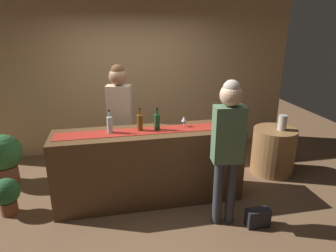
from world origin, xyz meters
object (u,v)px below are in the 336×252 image
Objects in this scene: wine_glass_mid_counter at (219,119)px; potted_plant_tall at (4,156)px; bartender at (120,111)px; round_side_table at (273,151)px; vase_on_side_table at (282,123)px; wine_bottle_amber at (140,122)px; potted_plant_small at (7,194)px; wine_bottle_green at (157,122)px; wine_glass_near_customer at (184,119)px; customer_sipping at (228,139)px; wine_bottle_clear at (110,124)px; handbag at (258,218)px.

potted_plant_tall is at bearing 164.18° from wine_glass_mid_counter.
bartender reaches higher than round_side_table.
bartender reaches higher than vase_on_side_table.
wine_bottle_amber is 1.06m from wine_glass_mid_counter.
wine_glass_mid_counter reaches higher than potted_plant_small.
wine_bottle_green reaches higher than potted_plant_tall.
bartender is 7.48× the size of vase_on_side_table.
bartender reaches higher than wine_glass_near_customer.
customer_sipping is at bearing -28.48° from potted_plant_tall.
potted_plant_tall reaches higher than potted_plant_small.
potted_plant_tall is at bearing 152.17° from wine_bottle_clear.
customer_sipping is 3.33m from potted_plant_tall.
wine_glass_mid_counter is at bearing -0.15° from potted_plant_small.
wine_glass_near_customer is at bearing 2.47° from wine_bottle_clear.
round_side_table is 1.56m from handbag.
bartender is at bearing 156.01° from wine_glass_mid_counter.
customer_sipping is 6.31× the size of handbag.
wine_bottle_green is 2.10× the size of wine_glass_mid_counter.
wine_glass_mid_counter is at bearing -0.63° from wine_bottle_green.
round_side_table is at bearing 54.30° from handbag.
wine_bottle_amber is 0.17× the size of bartender.
bartender is at bearing 136.76° from handbag.
wine_glass_mid_counter is (1.44, -0.02, -0.01)m from wine_bottle_clear.
bartender is at bearing 128.62° from wine_bottle_green.
potted_plant_small is at bearing 163.97° from handbag.
potted_plant_tall is (-1.73, 0.28, -0.67)m from bartender.
wine_glass_near_customer reaches higher than potted_plant_small.
round_side_table is at bearing 5.70° from potted_plant_small.
round_side_table reaches higher than potted_plant_small.
wine_bottle_clear is 2.10× the size of wine_glass_near_customer.
wine_bottle_clear is 2.67m from vase_on_side_table.
potted_plant_small is at bearing 179.85° from wine_glass_mid_counter.
handbag is at bearing -125.70° from round_side_table.
potted_plant_tall is 3.69m from handbag.
wine_bottle_clear is at bearing 88.49° from bartender.
wine_bottle_clear is at bearing -172.93° from vase_on_side_table.
potted_plant_tall is (-3.02, 0.86, -0.66)m from wine_glass_mid_counter.
wine_bottle_amber is at bearing -22.82° from potted_plant_tall.
wine_glass_near_customer is at bearing 161.98° from bartender.
potted_plant_tall is at bearing 157.47° from customer_sipping.
potted_plant_tall is (-2.87, 1.56, -0.65)m from customer_sipping.
wine_glass_mid_counter is 0.18× the size of potted_plant_tall.
bartender is (-0.45, 0.56, 0.01)m from wine_bottle_green.
customer_sipping reaches higher than wine_bottle_green.
potted_plant_small is at bearing 170.84° from customer_sipping.
handbag is at bearing -52.85° from wine_glass_near_customer.
wine_bottle_clear reaches higher than round_side_table.
wine_bottle_amber is 2.23m from potted_plant_tall.
wine_bottle_green is 1.71m from handbag.
vase_on_side_table is (2.49, -0.23, -0.26)m from bartender.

